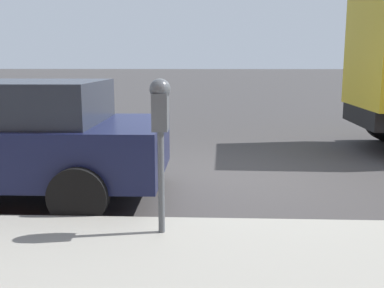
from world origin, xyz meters
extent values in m
plane|color=#3D3A3A|center=(0.00, 0.00, 0.00)|extent=(220.00, 220.00, 0.00)
cylinder|color=#4C5156|center=(-2.61, 0.61, 0.63)|extent=(0.06, 0.06, 0.96)
cube|color=#4C5156|center=(-2.61, 0.61, 1.28)|extent=(0.20, 0.14, 0.34)
sphere|color=#4C5156|center=(-2.61, 0.61, 1.48)|extent=(0.19, 0.19, 0.19)
cube|color=#19389E|center=(-2.50, 0.61, 1.24)|extent=(0.01, 0.11, 0.12)
cube|color=black|center=(-2.50, 0.61, 1.35)|extent=(0.01, 0.10, 0.08)
cube|color=#232833|center=(-1.13, 2.73, 1.24)|extent=(1.74, 2.43, 0.51)
cylinder|color=black|center=(-2.08, 1.55, 0.32)|extent=(0.23, 0.64, 0.64)
cylinder|color=black|center=(-0.14, 1.58, 0.32)|extent=(0.23, 0.64, 0.64)
camera|label=1|loc=(-6.60, 0.15, 1.72)|focal=42.00mm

